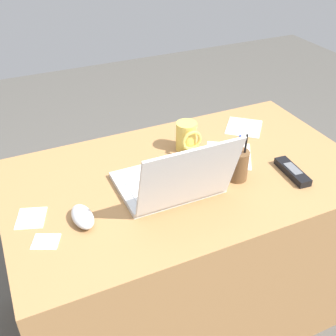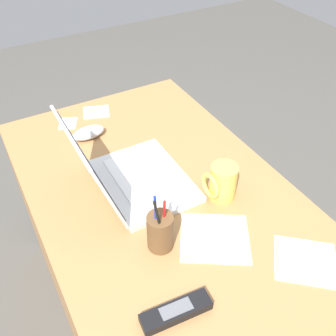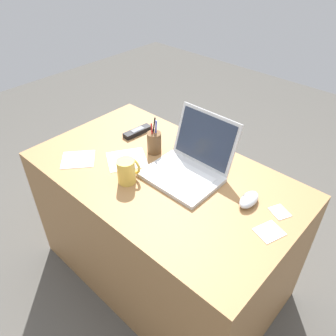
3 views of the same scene
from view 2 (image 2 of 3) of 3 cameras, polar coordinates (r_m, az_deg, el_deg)
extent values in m
plane|color=#4C4944|center=(1.69, -0.18, -21.35)|extent=(6.00, 6.00, 0.00)
cube|color=#9E7042|center=(1.39, -0.21, -14.63)|extent=(1.22, 0.71, 0.71)
cube|color=silver|center=(1.16, -3.51, -1.83)|extent=(0.32, 0.24, 0.02)
cube|color=silver|center=(1.14, -4.49, -1.80)|extent=(0.26, 0.12, 0.00)
cube|color=silver|center=(1.17, -0.33, -0.29)|extent=(0.09, 0.05, 0.00)
cube|color=silver|center=(1.04, -11.57, 0.25)|extent=(0.31, 0.08, 0.23)
cube|color=#283347|center=(1.04, -11.33, 0.40)|extent=(0.28, 0.06, 0.20)
ellipsoid|color=silver|center=(1.35, -11.64, 5.14)|extent=(0.07, 0.12, 0.04)
cylinder|color=#E0BC4C|center=(1.09, 8.14, -2.03)|extent=(0.08, 0.08, 0.11)
torus|color=#E0BC4C|center=(1.07, 6.25, -2.62)|extent=(0.08, 0.01, 0.08)
cube|color=black|center=(0.89, 1.19, -20.46)|extent=(0.06, 0.16, 0.02)
cube|color=#595B60|center=(0.88, 1.20, -20.05)|extent=(0.04, 0.07, 0.00)
cylinder|color=brown|center=(0.96, -1.15, -9.39)|extent=(0.07, 0.07, 0.10)
cylinder|color=#1933B2|center=(0.93, -1.76, -7.78)|extent=(0.02, 0.01, 0.15)
cylinder|color=black|center=(0.92, -1.25, -8.34)|extent=(0.02, 0.03, 0.16)
cylinder|color=red|center=(0.94, -0.61, -7.69)|extent=(0.02, 0.01, 0.14)
cube|color=white|center=(1.03, 19.64, -12.85)|extent=(0.20, 0.20, 0.00)
cube|color=white|center=(1.45, -14.55, 6.41)|extent=(0.09, 0.08, 0.00)
cube|color=white|center=(1.49, -10.54, 8.14)|extent=(0.11, 0.11, 0.00)
cube|color=white|center=(1.02, 6.90, -10.20)|extent=(0.23, 0.23, 0.00)
camera|label=1|loc=(1.38, -64.15, 21.58)|focal=44.10mm
camera|label=3|loc=(1.92, 13.89, 43.92)|focal=35.64mm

